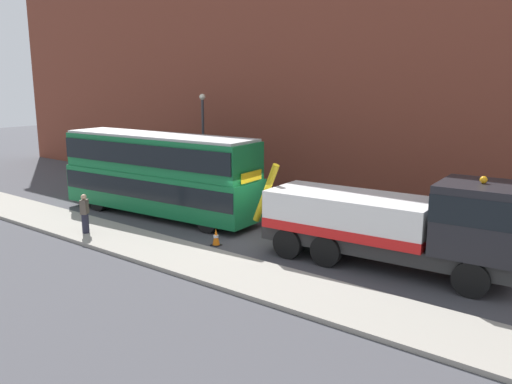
{
  "coord_description": "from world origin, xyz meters",
  "views": [
    {
      "loc": [
        13.07,
        -17.45,
        6.7
      ],
      "look_at": [
        -0.36,
        -0.29,
        2.0
      ],
      "focal_mm": 37.0,
      "sensor_mm": 36.0,
      "label": 1
    }
  ],
  "objects_px": {
    "recovery_tow_truck": "(397,222)",
    "pedestrian_onlooker": "(85,214)",
    "street_lamp": "(203,134)",
    "traffic_cone_near_bus": "(216,238)",
    "double_decker_bus": "(159,171)"
  },
  "relations": [
    {
      "from": "recovery_tow_truck",
      "to": "traffic_cone_near_bus",
      "type": "xyz_separation_m",
      "value": [
        -6.87,
        -1.94,
        -1.42
      ]
    },
    {
      "from": "recovery_tow_truck",
      "to": "traffic_cone_near_bus",
      "type": "bearing_deg",
      "value": -168.55
    },
    {
      "from": "recovery_tow_truck",
      "to": "pedestrian_onlooker",
      "type": "xyz_separation_m",
      "value": [
        -12.22,
        -4.44,
        -0.77
      ]
    },
    {
      "from": "double_decker_bus",
      "to": "pedestrian_onlooker",
      "type": "relative_size",
      "value": 6.53
    },
    {
      "from": "double_decker_bus",
      "to": "traffic_cone_near_bus",
      "type": "xyz_separation_m",
      "value": [
        5.49,
        -1.91,
        -1.89
      ]
    },
    {
      "from": "double_decker_bus",
      "to": "street_lamp",
      "type": "xyz_separation_m",
      "value": [
        -2.24,
        5.54,
        1.24
      ]
    },
    {
      "from": "recovery_tow_truck",
      "to": "pedestrian_onlooker",
      "type": "relative_size",
      "value": 5.98
    },
    {
      "from": "pedestrian_onlooker",
      "to": "street_lamp",
      "type": "distance_m",
      "value": 10.52
    },
    {
      "from": "double_decker_bus",
      "to": "recovery_tow_truck",
      "type": "bearing_deg",
      "value": -4.18
    },
    {
      "from": "traffic_cone_near_bus",
      "to": "pedestrian_onlooker",
      "type": "bearing_deg",
      "value": -154.97
    },
    {
      "from": "recovery_tow_truck",
      "to": "double_decker_bus",
      "type": "relative_size",
      "value": 0.92
    },
    {
      "from": "pedestrian_onlooker",
      "to": "street_lamp",
      "type": "bearing_deg",
      "value": 68.56
    },
    {
      "from": "pedestrian_onlooker",
      "to": "traffic_cone_near_bus",
      "type": "distance_m",
      "value": 5.93
    },
    {
      "from": "double_decker_bus",
      "to": "street_lamp",
      "type": "relative_size",
      "value": 1.92
    },
    {
      "from": "recovery_tow_truck",
      "to": "pedestrian_onlooker",
      "type": "distance_m",
      "value": 13.02
    }
  ]
}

